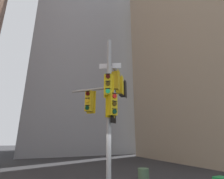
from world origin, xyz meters
TOP-DOWN VIEW (x-y plane):
  - building_tower_right at (17.30, 6.02)m, footprint 14.87×14.87m
  - building_mid_block at (3.83, 24.99)m, footprint 17.37×17.37m
  - signal_pole_assembly at (0.36, 0.56)m, footprint 3.73×3.00m
  - trash_bin at (2.12, 0.56)m, footprint 0.54×0.54m

SIDE VIEW (x-z plane):
  - trash_bin at x=2.12m, z-range 0.00..0.91m
  - signal_pole_assembly at x=0.36m, z-range 0.81..8.08m
  - building_tower_right at x=17.30m, z-range 0.00..31.23m
  - building_mid_block at x=3.83m, z-range 0.00..41.59m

